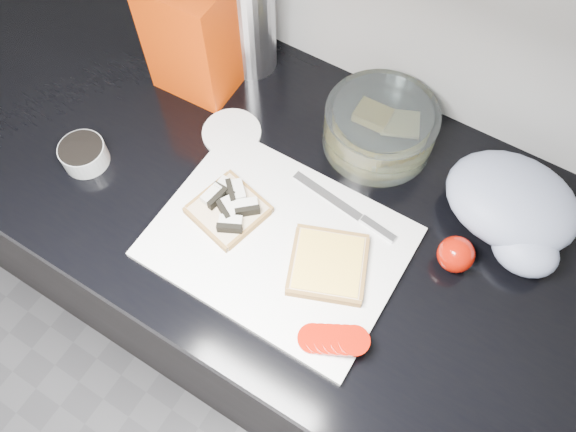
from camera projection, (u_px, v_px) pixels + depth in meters
The scene contains 14 objects.
base_cabinet at pixel (293, 291), 1.39m from camera, with size 3.50×0.60×0.86m, color black.
countertop at pixel (295, 201), 1.00m from camera, with size 3.50×0.64×0.04m, color black.
cutting_board at pixel (279, 242), 0.93m from camera, with size 0.40×0.30×0.01m, color white.
bread_left at pixel (229, 208), 0.94m from camera, with size 0.14×0.14×0.03m.
bread_right at pixel (328, 264), 0.89m from camera, with size 0.16×0.16×0.02m.
tomato_slices at pixel (333, 340), 0.83m from camera, with size 0.12×0.08×0.02m.
knife at pixel (356, 215), 0.94m from camera, with size 0.21×0.04×0.01m.
seed_tub at pixel (83, 153), 0.99m from camera, with size 0.08×0.08×0.04m.
tub_lid at pixel (232, 133), 1.04m from camera, with size 0.11×0.11×0.01m, color white.
glass_bowl at pixel (380, 128), 1.00m from camera, with size 0.20×0.20×0.08m.
bread_bag at pixel (196, 32), 1.01m from camera, with size 0.15×0.14×0.23m, color #E14803.
steel_canister at pixel (249, 16), 1.02m from camera, with size 0.10×0.10×0.24m, color #BBBBC1.
grocery_bag at pixel (514, 208), 0.91m from camera, with size 0.23×0.20×0.10m.
whole_tomatoes at pixel (456, 254), 0.89m from camera, with size 0.06×0.06×0.06m.
Camera 1 is at (0.25, 0.77, 1.74)m, focal length 35.00 mm.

